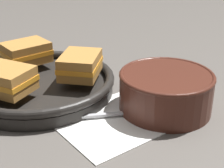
% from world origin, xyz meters
% --- Properties ---
extents(ground_plane, '(4.00, 4.00, 0.00)m').
position_xyz_m(ground_plane, '(0.00, 0.00, 0.00)').
color(ground_plane, '#56514C').
extents(napkin, '(0.23, 0.20, 0.00)m').
position_xyz_m(napkin, '(-0.04, -0.05, 0.00)').
color(napkin, white).
rests_on(napkin, ground_plane).
extents(soup_bowl, '(0.18, 0.18, 0.08)m').
position_xyz_m(soup_bowl, '(0.06, -0.09, 0.04)').
color(soup_bowl, '#4C2319').
rests_on(soup_bowl, ground_plane).
extents(spoon, '(0.15, 0.12, 0.01)m').
position_xyz_m(spoon, '(0.00, -0.06, 0.01)').
color(spoon, '#B7B7BC').
rests_on(spoon, napkin).
extents(skillet, '(0.32, 0.32, 0.04)m').
position_xyz_m(skillet, '(-0.06, 0.15, 0.02)').
color(skillet, black).
rests_on(skillet, ground_plane).
extents(sandwich_near_left, '(0.10, 0.12, 0.05)m').
position_xyz_m(sandwich_near_left, '(-0.14, 0.13, 0.06)').
color(sandwich_near_left, '#B27A38').
rests_on(sandwich_near_left, skillet).
extents(sandwich_near_right, '(0.12, 0.12, 0.05)m').
position_xyz_m(sandwich_near_right, '(-0.00, 0.08, 0.06)').
color(sandwich_near_right, '#B27A38').
rests_on(sandwich_near_right, skillet).
extents(sandwich_far_left, '(0.11, 0.09, 0.05)m').
position_xyz_m(sandwich_far_left, '(-0.03, 0.23, 0.06)').
color(sandwich_far_left, '#B27A38').
rests_on(sandwich_far_left, skillet).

